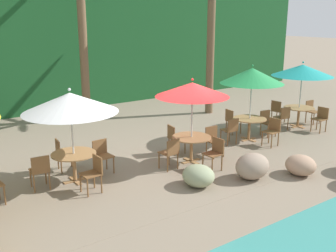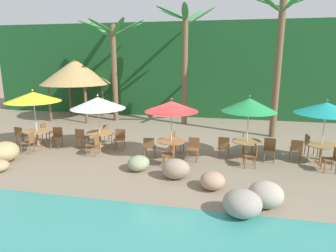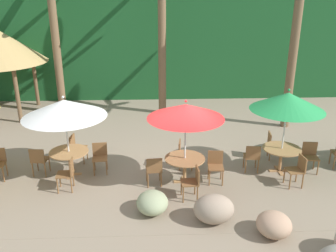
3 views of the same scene
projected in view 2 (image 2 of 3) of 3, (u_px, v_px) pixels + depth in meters
ground_plane at (166, 156)px, 11.88m from camera, size 120.00×120.00×0.00m
terrace_deck at (166, 156)px, 11.88m from camera, size 18.00×5.20×0.01m
foliage_backdrop at (194, 70)px, 19.75m from camera, size 28.00×2.40×6.00m
rock_seawall at (105, 169)px, 9.50m from camera, size 15.58×3.27×1.00m
umbrella_yellow at (33, 97)px, 12.49m from camera, size 2.29×2.29×2.55m
dining_table_yellow at (37, 134)px, 12.87m from camera, size 1.10×1.10×0.74m
chair_yellow_seaward at (57, 136)px, 12.90m from camera, size 0.47×0.47×0.87m
chair_yellow_inland at (46, 131)px, 13.72m from camera, size 0.46×0.45×0.87m
chair_yellow_left at (21, 135)px, 13.09m from camera, size 0.48×0.48×0.87m
chair_yellow_right at (29, 141)px, 12.06m from camera, size 0.48×0.48×0.87m
umbrella_white at (98, 103)px, 12.27m from camera, size 2.29×2.29×2.37m
dining_table_white at (100, 135)px, 12.59m from camera, size 1.10×1.10×0.74m
chair_white_seaward at (120, 138)px, 12.60m from camera, size 0.46×0.46×0.87m
chair_white_inland at (108, 133)px, 13.43m from camera, size 0.48×0.47×0.87m
chair_white_left at (81, 137)px, 12.77m from camera, size 0.45×0.46×0.87m
chair_white_right at (94, 143)px, 11.78m from camera, size 0.45×0.44×0.87m
umbrella_red at (172, 106)px, 11.06m from camera, size 2.03×2.03×2.38m
dining_table_red at (171, 144)px, 11.40m from camera, size 1.10×1.10×0.74m
chair_red_seaward at (193, 147)px, 11.29m from camera, size 0.45×0.45×0.87m
chair_red_inland at (176, 140)px, 12.24m from camera, size 0.48×0.48×0.87m
chair_red_left at (149, 146)px, 11.43m from camera, size 0.46×0.46×0.87m
chair_red_right at (171, 153)px, 10.60m from camera, size 0.45×0.44×0.87m
umbrella_green at (249, 105)px, 10.98m from camera, size 2.05×2.05×2.51m
dining_table_green at (247, 144)px, 11.34m from camera, size 1.10×1.10×0.74m
chair_green_seaward at (270, 148)px, 11.19m from camera, size 0.46×0.47×0.87m
chair_green_inland at (246, 141)px, 12.17m from camera, size 0.48×0.47×0.87m
chair_green_left at (224, 145)px, 11.51m from camera, size 0.46×0.46×0.87m
chair_green_right at (253, 154)px, 10.53m from camera, size 0.47×0.46×0.87m
umbrella_teal at (326, 108)px, 10.55m from camera, size 2.17×2.17×2.43m
dining_table_teal at (321, 148)px, 10.89m from camera, size 1.10×1.10×0.74m
chair_teal_inland at (310, 144)px, 11.75m from camera, size 0.48×0.47×0.87m
chair_teal_left at (296, 149)px, 11.10m from camera, size 0.47×0.48×0.87m
chair_teal_right at (332, 158)px, 10.09m from camera, size 0.45×0.44×0.87m
palm_tree_nearest at (113, 51)px, 17.42m from camera, size 3.69×3.77×5.99m
palm_tree_second at (185, 49)px, 16.46m from camera, size 3.30×3.32×6.58m
palm_tree_third at (280, 43)px, 13.69m from camera, size 3.65×3.62×6.91m
palapa_hut at (75, 72)px, 18.31m from camera, size 4.31×4.31×3.72m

